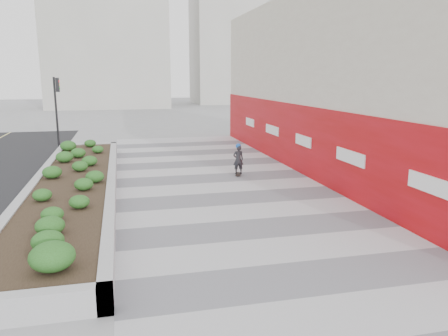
# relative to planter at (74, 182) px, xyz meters

# --- Properties ---
(ground) EXTENTS (160.00, 160.00, 0.00)m
(ground) POSITION_rel_planter_xyz_m (5.50, -7.00, -0.42)
(ground) COLOR gray
(ground) RESTS_ON ground
(walkway) EXTENTS (8.00, 36.00, 0.01)m
(walkway) POSITION_rel_planter_xyz_m (5.50, -4.00, -0.41)
(walkway) COLOR #A8A8AD
(walkway) RESTS_ON ground
(building) EXTENTS (6.04, 24.08, 8.00)m
(building) POSITION_rel_planter_xyz_m (12.48, 1.98, 3.56)
(building) COLOR beige
(building) RESTS_ON ground
(planter) EXTENTS (3.00, 18.00, 0.90)m
(planter) POSITION_rel_planter_xyz_m (0.00, 0.00, 0.00)
(planter) COLOR #9E9EA0
(planter) RESTS_ON ground
(traffic_signal_near) EXTENTS (0.33, 0.28, 4.20)m
(traffic_signal_near) POSITION_rel_planter_xyz_m (-1.73, 10.50, 2.34)
(traffic_signal_near) COLOR black
(traffic_signal_near) RESTS_ON ground
(distant_bldg_north_l) EXTENTS (16.00, 12.00, 20.00)m
(distant_bldg_north_l) POSITION_rel_planter_xyz_m (0.50, 48.00, 9.58)
(distant_bldg_north_l) COLOR #ADAAA3
(distant_bldg_north_l) RESTS_ON ground
(distant_bldg_north_r) EXTENTS (14.00, 10.00, 24.00)m
(distant_bldg_north_r) POSITION_rel_planter_xyz_m (20.50, 53.00, 11.58)
(distant_bldg_north_r) COLOR #ADAAA3
(distant_bldg_north_r) RESTS_ON ground
(manhole_cover) EXTENTS (0.44, 0.44, 0.01)m
(manhole_cover) POSITION_rel_planter_xyz_m (6.00, -4.00, -0.42)
(manhole_cover) COLOR #595654
(manhole_cover) RESTS_ON ground
(skateboarder) EXTENTS (0.46, 0.75, 1.41)m
(skateboarder) POSITION_rel_planter_xyz_m (6.66, 1.46, 0.30)
(skateboarder) COLOR beige
(skateboarder) RESTS_ON ground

